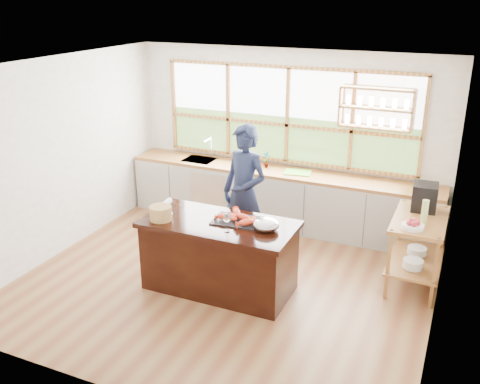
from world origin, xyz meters
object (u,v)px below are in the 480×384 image
Objects in this scene: espresso_machine at (425,197)px; wicker_basket at (161,213)px; island at (219,255)px; cook at (245,193)px.

wicker_basket is at bearing -154.30° from espresso_machine.
espresso_machine reaches higher than island.
espresso_machine is at bearing 28.45° from cook.
cook is 2.31m from espresso_machine.
espresso_machine is (2.26, 0.46, 0.13)m from cook.
cook is 1.30m from wicker_basket.
cook is at bearing 62.33° from wicker_basket.
island is at bearing 18.29° from wicker_basket.
cook reaches higher than island.
espresso_machine is at bearing 29.40° from wicker_basket.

